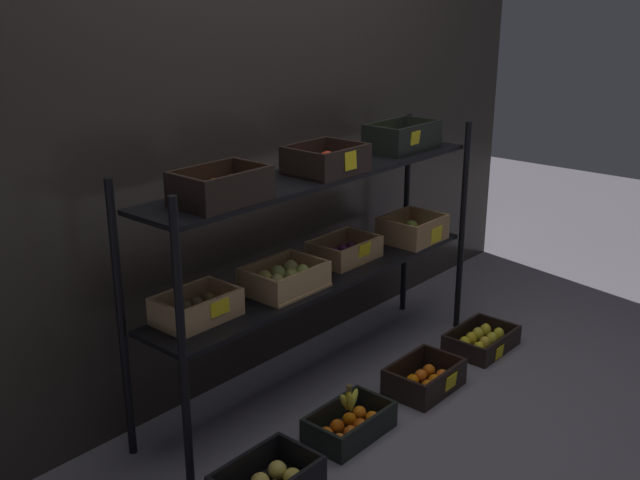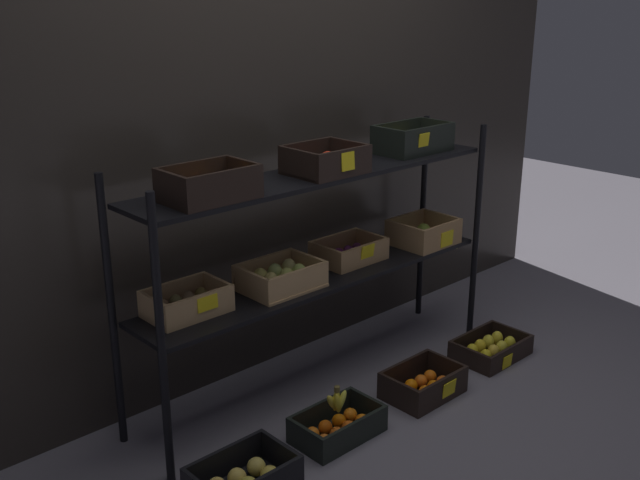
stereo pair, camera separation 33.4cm
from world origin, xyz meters
The scene contains 7 objects.
ground_plane centered at (0.00, 0.00, 0.00)m, with size 10.00×10.00×0.00m, color slate.
storefront_wall centered at (0.00, 0.38, 1.20)m, with size 4.28×0.12×2.40m, color #2D2823.
display_rack centered at (0.00, 0.00, 0.77)m, with size 1.98×0.39×1.15m.
crate_ground_tangerine centered at (-0.27, -0.40, 0.04)m, with size 0.37×0.22×0.12m.
crate_ground_center_tangerine centered at (0.25, -0.42, 0.05)m, with size 0.35×0.25×0.13m.
crate_ground_lemon centered at (0.79, -0.42, 0.04)m, with size 0.38×0.26×0.10m.
banana_bunch_loose centered at (-0.28, -0.40, 0.17)m, with size 0.11×0.05×0.12m.
Camera 1 is at (-2.39, -2.08, 1.77)m, focal length 42.01 mm.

